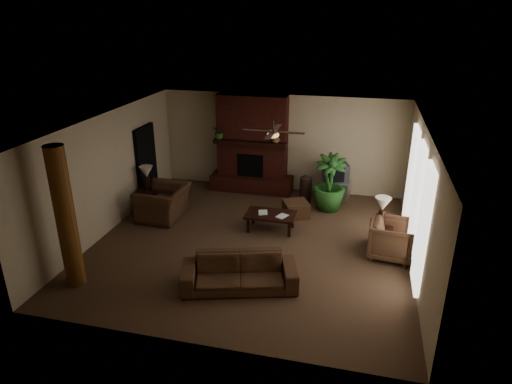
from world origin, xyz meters
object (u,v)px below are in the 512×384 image
(armchair_right, at_px, (392,238))
(lamp_right, at_px, (383,206))
(sofa, at_px, (239,267))
(side_table_right, at_px, (380,235))
(floor_plant, at_px, (329,194))
(lamp_left, at_px, (146,174))
(tv_stand, at_px, (334,189))
(log_column, at_px, (66,218))
(armchair_left, at_px, (163,197))
(floor_vase, at_px, (306,187))
(ottoman, at_px, (296,209))
(coffee_table, at_px, (271,216))
(side_table_left, at_px, (148,200))

(armchair_right, height_order, lamp_right, lamp_right)
(sofa, bearing_deg, side_table_right, 24.75)
(floor_plant, bearing_deg, lamp_left, -166.64)
(tv_stand, bearing_deg, floor_plant, -88.47)
(log_column, xyz_separation_m, tv_stand, (4.57, 5.54, -1.15))
(armchair_left, height_order, side_table_right, armchair_left)
(tv_stand, distance_m, lamp_left, 5.20)
(sofa, bearing_deg, lamp_right, 24.63)
(tv_stand, relative_size, floor_vase, 1.10)
(ottoman, bearing_deg, lamp_left, -173.31)
(tv_stand, height_order, side_table_right, side_table_right)
(floor_vase, bearing_deg, armchair_right, -49.48)
(armchair_right, distance_m, coffee_table, 2.85)
(armchair_right, bearing_deg, armchair_left, 89.57)
(sofa, height_order, ottoman, sofa)
(ottoman, distance_m, side_table_right, 2.38)
(ottoman, distance_m, lamp_left, 4.01)
(sofa, xyz_separation_m, floor_vase, (0.66, 4.45, 0.00))
(sofa, xyz_separation_m, armchair_left, (-2.73, 2.56, 0.12))
(ottoman, relative_size, side_table_left, 1.09)
(side_table_left, relative_size, lamp_left, 0.85)
(log_column, relative_size, lamp_left, 4.31)
(tv_stand, relative_size, side_table_left, 1.55)
(tv_stand, bearing_deg, log_column, -121.34)
(armchair_left, relative_size, coffee_table, 1.06)
(armchair_left, xyz_separation_m, armchair_right, (5.59, -0.68, -0.10))
(side_table_left, bearing_deg, armchair_left, -30.02)
(side_table_left, xyz_separation_m, side_table_right, (6.00, -0.62, 0.00))
(armchair_left, height_order, ottoman, armchair_left)
(floor_plant, bearing_deg, lamp_right, -54.27)
(ottoman, distance_m, tv_stand, 1.71)
(floor_vase, bearing_deg, floor_plant, -29.22)
(sofa, bearing_deg, tv_stand, 57.60)
(lamp_left, bearing_deg, tv_stand, 22.10)
(sofa, height_order, coffee_table, sofa)
(floor_plant, height_order, side_table_left, floor_plant)
(floor_vase, bearing_deg, side_table_right, -47.30)
(coffee_table, distance_m, lamp_right, 2.63)
(floor_plant, bearing_deg, coffee_table, -128.19)
(sofa, distance_m, lamp_left, 4.52)
(ottoman, bearing_deg, side_table_left, -172.51)
(tv_stand, xyz_separation_m, side_table_left, (-4.77, -1.99, 0.03))
(log_column, distance_m, lamp_right, 6.48)
(coffee_table, bearing_deg, sofa, -91.92)
(floor_vase, height_order, lamp_right, lamp_right)
(lamp_left, relative_size, lamp_right, 1.00)
(floor_plant, height_order, lamp_right, lamp_right)
(tv_stand, bearing_deg, armchair_left, -142.23)
(log_column, height_order, lamp_left, log_column)
(armchair_right, relative_size, coffee_table, 0.76)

